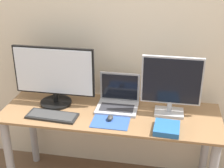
{
  "coord_description": "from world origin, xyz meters",
  "views": [
    {
      "loc": [
        0.38,
        -1.7,
        1.84
      ],
      "look_at": [
        0.01,
        0.29,
        0.93
      ],
      "focal_mm": 50.0,
      "sensor_mm": 36.0,
      "label": 1
    }
  ],
  "objects": [
    {
      "name": "mouse",
      "position": [
        0.02,
        0.16,
        0.73
      ],
      "size": [
        0.04,
        0.07,
        0.03
      ],
      "color": "#333333",
      "rests_on": "mousepad"
    },
    {
      "name": "monitor_left",
      "position": [
        -0.44,
        0.34,
        0.94
      ],
      "size": [
        0.62,
        0.24,
        0.46
      ],
      "color": "black",
      "rests_on": "desk"
    },
    {
      "name": "monitor_right",
      "position": [
        0.43,
        0.34,
        0.93
      ],
      "size": [
        0.42,
        0.15,
        0.44
      ],
      "color": "#B2B2B7",
      "rests_on": "desk"
    },
    {
      "name": "laptop",
      "position": [
        0.04,
        0.38,
        0.76
      ],
      "size": [
        0.31,
        0.24,
        0.24
      ],
      "color": "#ADADB2",
      "rests_on": "desk"
    },
    {
      "name": "mousepad",
      "position": [
        0.03,
        0.14,
        0.71
      ],
      "size": [
        0.26,
        0.2,
        0.0
      ],
      "color": "#2D519E",
      "rests_on": "desk"
    },
    {
      "name": "desk",
      "position": [
        0.0,
        0.28,
        0.56
      ],
      "size": [
        1.61,
        0.56,
        0.7
      ],
      "color": "olive",
      "rests_on": "ground_plane"
    },
    {
      "name": "book",
      "position": [
        0.42,
        0.1,
        0.72
      ],
      "size": [
        0.18,
        0.19,
        0.04
      ],
      "color": "#235B9E",
      "rests_on": "desk"
    },
    {
      "name": "wall_back",
      "position": [
        0.0,
        0.62,
        1.25
      ],
      "size": [
        7.0,
        0.05,
        2.5
      ],
      "color": "beige",
      "rests_on": "ground_plane"
    },
    {
      "name": "keyboard",
      "position": [
        -0.4,
        0.14,
        0.71
      ],
      "size": [
        0.37,
        0.16,
        0.02
      ],
      "color": "black",
      "rests_on": "desk"
    }
  ]
}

